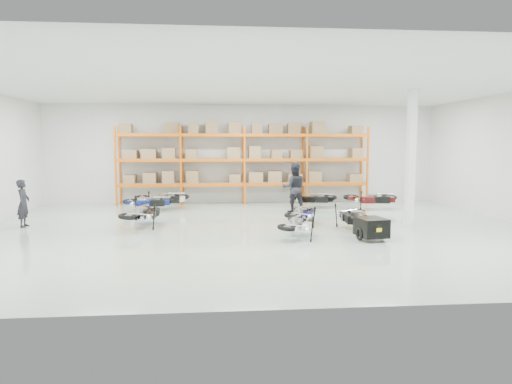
{
  "coord_description": "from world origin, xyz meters",
  "views": [
    {
      "loc": [
        -1.25,
        -14.18,
        2.71
      ],
      "look_at": [
        0.08,
        1.06,
        1.1
      ],
      "focal_mm": 32.0,
      "sensor_mm": 36.0,
      "label": 1
    }
  ],
  "objects": [
    {
      "name": "pallet_rack",
      "position": [
        -0.0,
        6.45,
        2.26
      ],
      "size": [
        11.28,
        0.98,
        3.62
      ],
      "color": "#DB5B0B",
      "rests_on": "ground"
    },
    {
      "name": "moto_black_far_left",
      "position": [
        -3.65,
        0.87,
        0.56
      ],
      "size": [
        1.22,
        1.98,
        1.2
      ],
      "primitive_type": null,
      "rotation": [
        0.0,
        -0.09,
        2.97
      ],
      "color": "black",
      "rests_on": "ground"
    },
    {
      "name": "moto_silver_left",
      "position": [
        1.12,
        -1.32,
        0.5
      ],
      "size": [
        1.36,
        1.83,
        1.06
      ],
      "primitive_type": null,
      "rotation": [
        0.0,
        -0.09,
        2.77
      ],
      "color": "silver",
      "rests_on": "ground"
    },
    {
      "name": "person_back",
      "position": [
        1.83,
        3.71,
        0.98
      ],
      "size": [
        1.0,
        0.81,
        1.95
      ],
      "primitive_type": "imported",
      "rotation": [
        0.0,
        0.0,
        3.06
      ],
      "color": "black",
      "rests_on": "ground"
    },
    {
      "name": "trailer",
      "position": [
        3.1,
        -1.82,
        0.37
      ],
      "size": [
        0.83,
        1.53,
        0.63
      ],
      "rotation": [
        0.0,
        0.0,
        0.14
      ],
      "color": "black",
      "rests_on": "ground"
    },
    {
      "name": "moto_blue_centre",
      "position": [
        1.64,
        0.76,
        0.5
      ],
      "size": [
        1.39,
        1.83,
        1.06
      ],
      "primitive_type": null,
      "rotation": [
        0.0,
        -0.09,
        2.74
      ],
      "color": "#07084D",
      "rests_on": "ground"
    },
    {
      "name": "moto_back_d",
      "position": [
        5.16,
        4.14,
        0.58
      ],
      "size": [
        2.0,
        1.15,
        1.24
      ],
      "primitive_type": null,
      "rotation": [
        0.0,
        -0.09,
        1.46
      ],
      "color": "#450D0F",
      "rests_on": "ground"
    },
    {
      "name": "structural_column",
      "position": [
        5.2,
        0.5,
        2.25
      ],
      "size": [
        0.25,
        0.25,
        4.5
      ],
      "primitive_type": "cube",
      "color": "white",
      "rests_on": "ground"
    },
    {
      "name": "room",
      "position": [
        0.0,
        0.0,
        2.25
      ],
      "size": [
        18.0,
        18.0,
        18.0
      ],
      "color": "#A5B8A9",
      "rests_on": "ground"
    },
    {
      "name": "moto_back_a",
      "position": [
        -3.95,
        4.11,
        0.53
      ],
      "size": [
        1.82,
        1.06,
        1.12
      ],
      "primitive_type": null,
      "rotation": [
        0.0,
        -0.09,
        1.69
      ],
      "color": "navy",
      "rests_on": "ground"
    },
    {
      "name": "moto_back_b",
      "position": [
        -3.51,
        4.87,
        0.59
      ],
      "size": [
        2.06,
        1.24,
        1.25
      ],
      "primitive_type": null,
      "rotation": [
        0.0,
        -0.09,
        1.72
      ],
      "color": "silver",
      "rests_on": "ground"
    },
    {
      "name": "moto_touring_right",
      "position": [
        3.1,
        -0.22,
        0.54
      ],
      "size": [
        1.05,
        1.86,
        1.15
      ],
      "primitive_type": null,
      "rotation": [
        0.0,
        -0.09,
        -0.1
      ],
      "color": "black",
      "rests_on": "ground"
    },
    {
      "name": "person_left",
      "position": [
        -7.56,
        1.23,
        0.78
      ],
      "size": [
        0.41,
        0.59,
        1.56
      ],
      "primitive_type": "imported",
      "rotation": [
        0.0,
        0.0,
        1.64
      ],
      "color": "black",
      "rests_on": "ground"
    },
    {
      "name": "moto_back_c",
      "position": [
        2.84,
        4.79,
        0.53
      ],
      "size": [
        1.89,
        1.23,
        1.13
      ],
      "primitive_type": null,
      "rotation": [
        0.0,
        -0.09,
        1.35
      ],
      "color": "black",
      "rests_on": "ground"
    }
  ]
}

